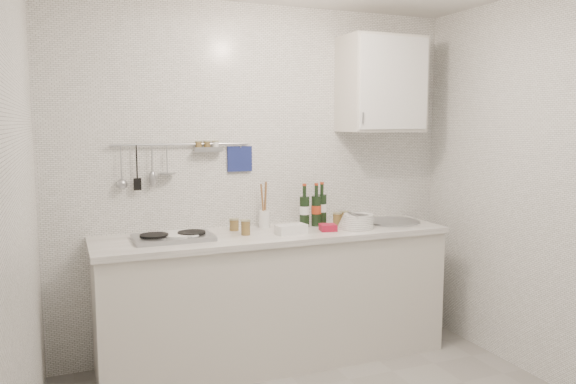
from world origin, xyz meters
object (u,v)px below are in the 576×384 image
object	(u,v)px
wine_bottles	(314,204)
plate_stack_sink	(357,221)
plate_stack_hob	(181,236)
utensil_crock	(264,217)
wall_cabinet	(381,85)

from	to	relation	value
wine_bottles	plate_stack_sink	bearing A→B (deg)	-38.52
plate_stack_hob	wine_bottles	distance (m)	1.01
wine_bottles	utensil_crock	world-z (taller)	utensil_crock
wall_cabinet	utensil_crock	size ratio (longest dim) A/B	2.11
utensil_crock	plate_stack_sink	bearing A→B (deg)	-23.33
wall_cabinet	plate_stack_sink	distance (m)	1.05
wine_bottles	wall_cabinet	bearing A→B (deg)	0.07
plate_stack_hob	utensil_crock	bearing A→B (deg)	15.03
plate_stack_sink	utensil_crock	bearing A→B (deg)	156.67
plate_stack_sink	utensil_crock	xyz separation A→B (m)	(-0.61, 0.26, 0.03)
wall_cabinet	wine_bottles	distance (m)	1.03
plate_stack_hob	utensil_crock	world-z (taller)	utensil_crock
plate_stack_hob	utensil_crock	xyz separation A→B (m)	(0.63, 0.17, 0.06)
wine_bottles	utensil_crock	xyz separation A→B (m)	(-0.36, 0.07, -0.08)
plate_stack_sink	wine_bottles	bearing A→B (deg)	141.48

